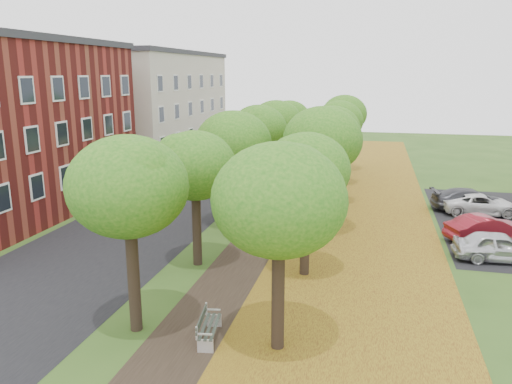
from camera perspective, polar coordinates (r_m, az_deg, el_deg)
The scene contains 12 objects.
ground at distance 16.97m, azimuth -6.54°, elevation -16.14°, with size 120.00×120.00×0.00m, color #2D4C19.
street_asphalt at distance 32.59m, azimuth -10.06°, elevation -1.59°, with size 8.00×70.00×0.01m, color black.
footpath at distance 30.46m, azimuth 3.03°, elevation -2.46°, with size 3.20×70.00×0.01m, color black.
leaf_verge at distance 30.02m, azimuth 12.47°, elevation -3.01°, with size 7.50×70.00×0.01m, color olive.
tree_row_west at distance 30.00m, azimuth -1.03°, elevation 6.23°, with size 3.84×33.84×6.24m.
tree_row_east at distance 29.19m, azimuth 8.19°, elevation 5.89°, with size 3.84×33.84×6.24m.
building_cream at distance 51.91m, azimuth -12.16°, elevation 9.72°, with size 10.30×20.30×10.40m.
bench at distance 16.63m, azimuth -5.51°, elevation -15.05°, with size 0.77×1.84×0.84m.
car_silver at distance 25.30m, azimuth 26.04°, elevation -5.63°, with size 1.60×3.97×1.35m, color silver.
car_red at distance 27.79m, azimuth 24.89°, elevation -3.86°, with size 1.44×4.12×1.36m, color maroon.
car_grey at distance 33.62m, azimuth 23.29°, elevation -0.84°, with size 1.90×4.68×1.36m, color #38393E.
car_white at distance 33.05m, azimuth 24.30°, elevation -1.28°, with size 2.06×4.48×1.24m, color white.
Camera 1 is at (5.19, -13.83, 8.37)m, focal length 35.00 mm.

